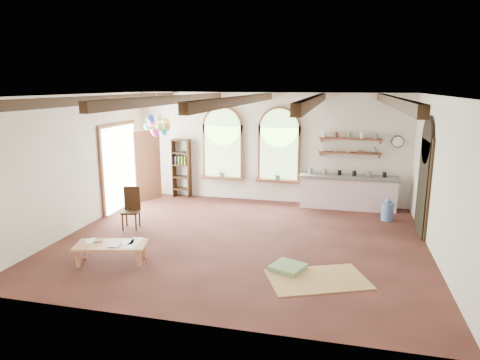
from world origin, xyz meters
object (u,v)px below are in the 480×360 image
(kitchen_counter, at_px, (348,192))
(side_chair, at_px, (131,217))
(balloon_cluster, at_px, (158,125))
(coffee_table, at_px, (111,246))

(kitchen_counter, distance_m, side_chair, 5.92)
(kitchen_counter, bearing_deg, side_chair, -149.55)
(kitchen_counter, height_order, balloon_cluster, balloon_cluster)
(coffee_table, xyz_separation_m, balloon_cluster, (-0.66, 3.84, 1.98))
(balloon_cluster, bearing_deg, side_chair, -88.21)
(side_chair, distance_m, balloon_cluster, 2.76)
(side_chair, relative_size, balloon_cluster, 0.88)
(kitchen_counter, distance_m, coffee_table, 6.72)
(kitchen_counter, distance_m, balloon_cluster, 5.60)
(coffee_table, height_order, side_chair, side_chair)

